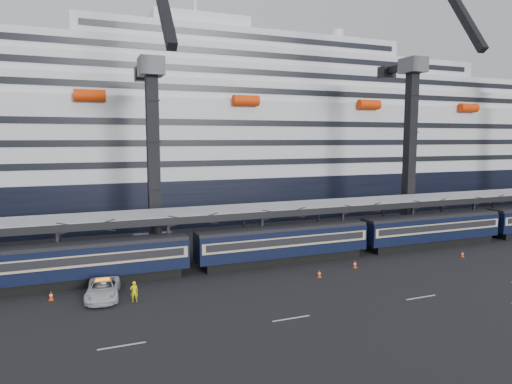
% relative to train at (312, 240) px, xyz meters
% --- Properties ---
extents(ground, '(260.00, 260.00, 0.00)m').
position_rel_train_xyz_m(ground, '(4.65, -10.00, -2.20)').
color(ground, black).
rests_on(ground, ground).
extents(train, '(133.05, 3.00, 4.05)m').
position_rel_train_xyz_m(train, '(0.00, 0.00, 0.00)').
color(train, black).
rests_on(train, ground).
extents(canopy, '(130.00, 6.25, 5.53)m').
position_rel_train_xyz_m(canopy, '(4.65, 4.00, 3.05)').
color(canopy, '#95979D').
rests_on(canopy, ground).
extents(cruise_ship, '(214.09, 28.84, 34.00)m').
position_rel_train_xyz_m(cruise_ship, '(3.57, 35.99, 10.14)').
color(cruise_ship, black).
rests_on(cruise_ship, ground).
extents(crane_dark_near, '(4.50, 17.75, 35.08)m').
position_rel_train_xyz_m(crane_dark_near, '(-15.35, 8.59, 9.73)').
color(crane_dark_near, '#4F5157').
rests_on(crane_dark_near, ground).
extents(crane_dark_mid, '(4.50, 18.24, 39.64)m').
position_rel_train_xyz_m(crane_dark_mid, '(19.65, 7.59, 11.16)').
color(crane_dark_mid, '#4F5157').
rests_on(crane_dark_mid, ground).
extents(pickup_truck, '(3.27, 5.83, 1.54)m').
position_rel_train_xyz_m(pickup_truck, '(-21.91, -4.36, -1.43)').
color(pickup_truck, silver).
rests_on(pickup_truck, ground).
extents(worker, '(0.64, 0.43, 1.71)m').
position_rel_train_xyz_m(worker, '(-19.60, -6.17, -1.34)').
color(worker, yellow).
rests_on(worker, ground).
extents(traffic_cone_b, '(0.39, 0.39, 0.78)m').
position_rel_train_xyz_m(traffic_cone_b, '(-25.89, -3.21, -1.81)').
color(traffic_cone_b, '#FD3B07').
rests_on(traffic_cone_b, ground).
extents(traffic_cone_c, '(0.37, 0.37, 0.74)m').
position_rel_train_xyz_m(traffic_cone_c, '(-2.42, -5.96, -1.83)').
color(traffic_cone_c, '#FD3B07').
rests_on(traffic_cone_c, ground).
extents(traffic_cone_d, '(0.40, 0.40, 0.81)m').
position_rel_train_xyz_m(traffic_cone_d, '(2.57, -4.50, -1.80)').
color(traffic_cone_d, '#FD3B07').
rests_on(traffic_cone_d, ground).
extents(traffic_cone_e, '(0.34, 0.34, 0.68)m').
position_rel_train_xyz_m(traffic_cone_e, '(16.19, -5.32, -1.87)').
color(traffic_cone_e, '#FD3B07').
rests_on(traffic_cone_e, ground).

